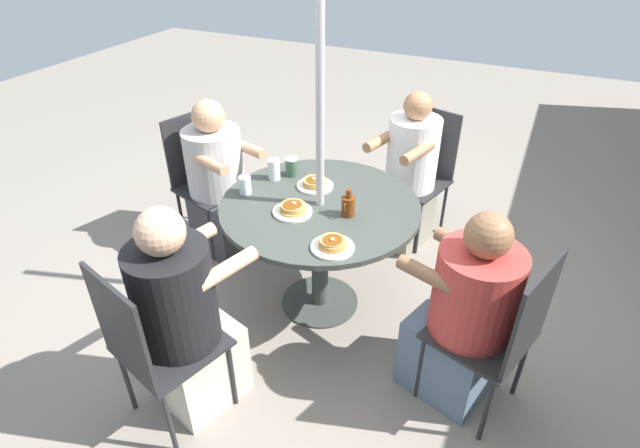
{
  "coord_description": "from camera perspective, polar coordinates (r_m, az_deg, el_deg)",
  "views": [
    {
      "loc": [
        2.19,
        1.02,
        2.2
      ],
      "look_at": [
        0.0,
        0.0,
        0.6
      ],
      "focal_mm": 28.0,
      "sensor_mm": 36.0,
      "label": 1
    }
  ],
  "objects": [
    {
      "name": "ground_plane",
      "position": [
        3.26,
        0.0,
        -8.89
      ],
      "size": [
        12.0,
        12.0,
        0.0
      ],
      "primitive_type": "plane",
      "color": "gray"
    },
    {
      "name": "patio_table",
      "position": [
        2.88,
        0.0,
        0.3
      ],
      "size": [
        1.14,
        1.14,
        0.74
      ],
      "color": "#383D38",
      "rests_on": "ground"
    },
    {
      "name": "umbrella_pole",
      "position": [
        2.65,
        0.0,
        8.84
      ],
      "size": [
        0.05,
        0.05,
        2.19
      ],
      "primitive_type": "cylinder",
      "color": "#ADADB2",
      "rests_on": "ground"
    },
    {
      "name": "patio_chair_north",
      "position": [
        3.75,
        11.53,
        6.33
      ],
      "size": [
        0.53,
        0.53,
        0.95
      ],
      "rotation": [
        0.0,
        0.0,
        -1.85
      ],
      "color": "#232326",
      "rests_on": "ground"
    },
    {
      "name": "diner_north",
      "position": [
        3.61,
        10.01,
        5.17
      ],
      "size": [
        0.57,
        0.47,
        1.14
      ],
      "rotation": [
        0.0,
        0.0,
        -1.85
      ],
      "color": "gray",
      "rests_on": "ground"
    },
    {
      "name": "patio_chair_east",
      "position": [
        3.69,
        -13.22,
        5.63
      ],
      "size": [
        0.54,
        0.54,
        0.95
      ],
      "rotation": [
        0.0,
        0.0,
        -0.3
      ],
      "color": "#232326",
      "rests_on": "ground"
    },
    {
      "name": "diner_east",
      "position": [
        3.57,
        -11.41,
        4.26
      ],
      "size": [
        0.51,
        0.57,
        1.11
      ],
      "rotation": [
        0.0,
        0.0,
        -0.3
      ],
      "color": "#3D3D42",
      "rests_on": "ground"
    },
    {
      "name": "patio_chair_south",
      "position": [
        2.41,
        -18.75,
        -12.72
      ],
      "size": [
        0.53,
        0.53,
        0.95
      ],
      "rotation": [
        0.0,
        0.0,
        1.28
      ],
      "color": "#232326",
      "rests_on": "ground"
    },
    {
      "name": "diner_south",
      "position": [
        2.47,
        -15.17,
        -10.77
      ],
      "size": [
        0.58,
        0.49,
        1.16
      ],
      "rotation": [
        0.0,
        0.0,
        1.28
      ],
      "color": "beige",
      "rests_on": "ground"
    },
    {
      "name": "patio_chair_west",
      "position": [
        2.48,
        19.96,
        -11.41
      ],
      "size": [
        0.54,
        0.54,
        0.95
      ],
      "rotation": [
        0.0,
        0.0,
        -3.46
      ],
      "color": "#232326",
      "rests_on": "ground"
    },
    {
      "name": "diner_west",
      "position": [
        2.55,
        16.08,
        -10.32
      ],
      "size": [
        0.51,
        0.56,
        1.1
      ],
      "rotation": [
        0.0,
        0.0,
        -3.46
      ],
      "color": "slate",
      "rests_on": "ground"
    },
    {
      "name": "pancake_plate_a",
      "position": [
        2.98,
        -0.58,
        4.6
      ],
      "size": [
        0.22,
        0.22,
        0.06
      ],
      "color": "silver",
      "rests_on": "patio_table"
    },
    {
      "name": "pancake_plate_b",
      "position": [
        2.73,
        -3.13,
        1.68
      ],
      "size": [
        0.22,
        0.22,
        0.06
      ],
      "color": "silver",
      "rests_on": "patio_table"
    },
    {
      "name": "pancake_plate_c",
      "position": [
        2.45,
        1.46,
        -2.4
      ],
      "size": [
        0.22,
        0.22,
        0.06
      ],
      "color": "silver",
      "rests_on": "patio_table"
    },
    {
      "name": "syrup_bottle",
      "position": [
        2.69,
        3.24,
        2.13
      ],
      "size": [
        0.1,
        0.07,
        0.16
      ],
      "color": "#602D0F",
      "rests_on": "patio_table"
    },
    {
      "name": "coffee_cup",
      "position": [
        3.1,
        -3.27,
        6.56
      ],
      "size": [
        0.08,
        0.08,
        0.12
      ],
      "color": "#33513D",
      "rests_on": "patio_table"
    },
    {
      "name": "drinking_glass_a",
      "position": [
        2.93,
        -8.58,
        4.43
      ],
      "size": [
        0.07,
        0.07,
        0.1
      ],
      "primitive_type": "cylinder",
      "color": "silver",
      "rests_on": "patio_table"
    },
    {
      "name": "drinking_glass_b",
      "position": [
        3.06,
        -5.28,
        6.23
      ],
      "size": [
        0.07,
        0.07,
        0.13
      ],
      "primitive_type": "cylinder",
      "color": "silver",
      "rests_on": "patio_table"
    }
  ]
}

